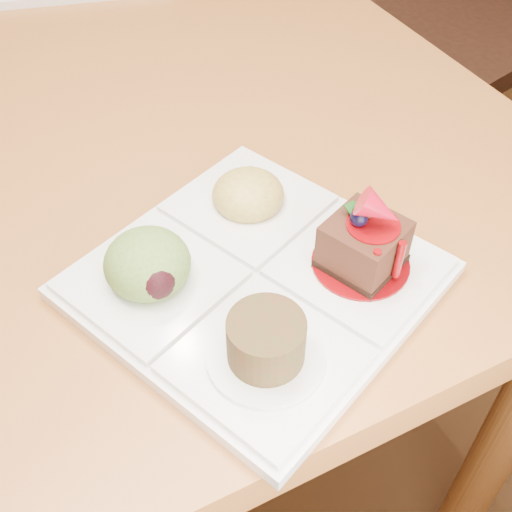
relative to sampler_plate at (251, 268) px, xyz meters
name	(u,v)px	position (x,y,z in m)	size (l,w,h in m)	color
ground	(66,298)	(-0.12, 0.75, -0.77)	(6.00, 6.00, 0.00)	brown
sampler_plate	(251,268)	(0.00, 0.00, 0.00)	(0.32, 0.32, 0.10)	white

